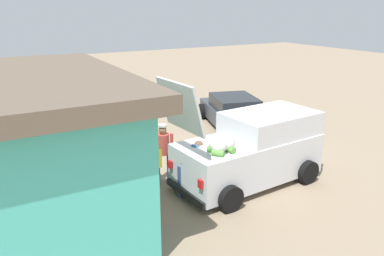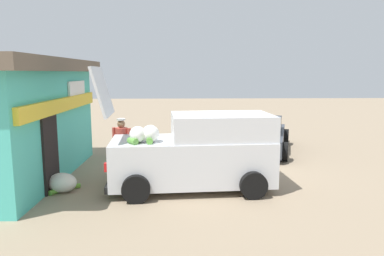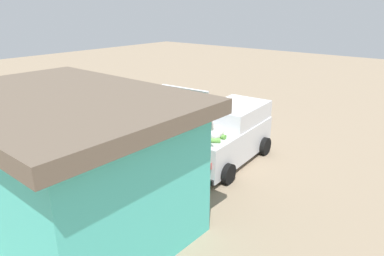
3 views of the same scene
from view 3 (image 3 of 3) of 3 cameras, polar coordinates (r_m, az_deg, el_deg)
ground_plane at (r=13.96m, az=1.51°, el=-2.17°), size 60.00×60.00×0.00m
storefront_bar at (r=8.84m, az=-20.02°, el=-4.81°), size 6.53×4.49×3.29m
delivery_van at (r=12.03m, az=5.75°, el=-1.08°), size 2.30×4.42×3.06m
parked_sedan at (r=16.57m, az=-1.95°, el=3.47°), size 4.52×3.07×1.24m
vendor_standing at (r=11.23m, az=-5.42°, el=-2.64°), size 0.43×0.55×1.64m
customer_bending at (r=10.76m, az=-0.29°, el=-4.04°), size 0.72×0.80×1.37m
unloaded_banana_pile at (r=9.84m, az=-4.42°, el=-10.64°), size 0.73×0.86×0.48m
paint_bucket at (r=12.78m, az=-14.63°, el=-4.18°), size 0.27×0.27×0.32m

